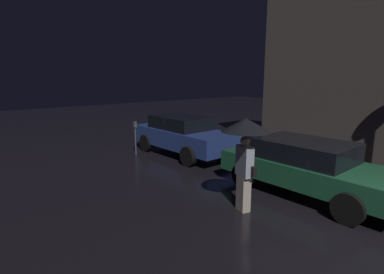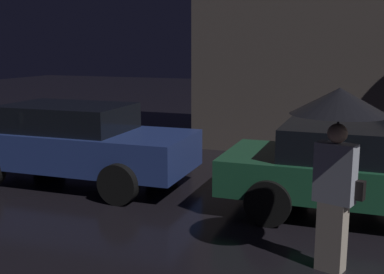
# 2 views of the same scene
# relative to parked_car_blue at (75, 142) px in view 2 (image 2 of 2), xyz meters

# --- Properties ---
(building_facade_left) EXTENTS (7.02, 3.00, 7.13)m
(building_facade_left) POSITION_rel_parked_car_blue_xyz_m (4.46, 5.21, 2.77)
(building_facade_left) COLOR #564C47
(building_facade_left) RESTS_ON ground
(parked_car_blue) EXTENTS (4.46, 1.99, 1.50)m
(parked_car_blue) POSITION_rel_parked_car_blue_xyz_m (0.00, 0.00, 0.00)
(parked_car_blue) COLOR navy
(parked_car_blue) RESTS_ON ground
(parked_car_green) EXTENTS (4.55, 2.06, 1.40)m
(parked_car_green) POSITION_rel_parked_car_blue_xyz_m (5.27, -0.03, -0.05)
(parked_car_green) COLOR #1E5638
(parked_car_green) RESTS_ON ground
(pedestrian_with_umbrella) EXTENTS (1.08, 1.08, 2.13)m
(pedestrian_with_umbrella) POSITION_rel_parked_car_blue_xyz_m (4.90, -2.10, 0.89)
(pedestrian_with_umbrella) COLOR beige
(pedestrian_with_umbrella) RESTS_ON ground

